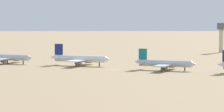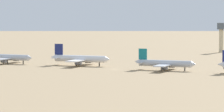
{
  "view_description": "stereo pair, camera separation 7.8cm",
  "coord_description": "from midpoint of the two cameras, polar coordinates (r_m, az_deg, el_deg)",
  "views": [
    {
      "loc": [
        128.77,
        -307.46,
        30.51
      ],
      "look_at": [
        -7.65,
        13.66,
        6.0
      ],
      "focal_mm": 101.1,
      "sensor_mm": 36.0,
      "label": 1
    },
    {
      "loc": [
        128.84,
        -307.43,
        30.51
      ],
      "look_at": [
        -7.65,
        13.66,
        6.0
      ],
      "focal_mm": 101.1,
      "sensor_mm": 36.0,
      "label": 2
    }
  ],
  "objects": [
    {
      "name": "ground",
      "position": [
        334.73,
        0.3,
        -1.21
      ],
      "size": [
        4000.0,
        4000.0,
        0.0
      ],
      "primitive_type": "plane",
      "color": "#9E8460"
    },
    {
      "name": "ridge_far_west",
      "position": [
        1363.01,
        -1.93,
        4.01
      ],
      "size": [
        350.21,
        255.6,
        60.5
      ],
      "primitive_type": "pyramid",
      "rotation": [
        0.0,
        0.0,
        -0.14
      ],
      "color": "slate",
      "rests_on": "ground"
    },
    {
      "name": "parked_jet_orange_1",
      "position": [
        376.82,
        -9.49,
        -0.11
      ],
      "size": [
        34.27,
        28.66,
        11.36
      ],
      "rotation": [
        0.0,
        0.0,
        -0.01
      ],
      "color": "silver",
      "rests_on": "ground"
    },
    {
      "name": "parked_jet_navy_2",
      "position": [
        357.24,
        -2.94,
        -0.24
      ],
      "size": [
        36.83,
        30.91,
        12.18
      ],
      "rotation": [
        0.0,
        0.0,
        0.04
      ],
      "color": "white",
      "rests_on": "ground"
    },
    {
      "name": "parked_jet_teal_3",
      "position": [
        329.22,
        4.77,
        -0.68
      ],
      "size": [
        33.64,
        28.16,
        11.14
      ],
      "rotation": [
        0.0,
        0.0,
        0.02
      ],
      "color": "silver",
      "rests_on": "ground"
    },
    {
      "name": "control_tower",
      "position": [
        480.3,
        9.85,
        1.92
      ],
      "size": [
        5.2,
        5.2,
        22.24
      ],
      "color": "#C6B793",
      "rests_on": "ground"
    }
  ]
}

